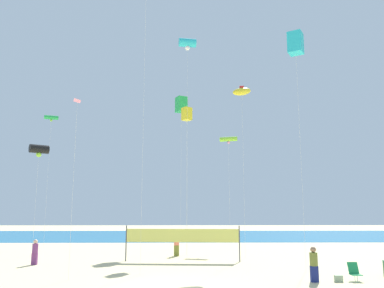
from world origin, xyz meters
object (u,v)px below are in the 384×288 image
Objects in this scene: volleyball_net at (182,237)px; beach_handbag at (339,279)px; kite_cyan_tube at (187,44)px; kite_green_box at (181,105)px; beachgoer_olive_shirt at (314,263)px; beachgoer_plum_shirt at (35,251)px; folding_beach_chair at (354,271)px; kite_lime_tube at (229,140)px; kite_yellow_inflatable at (242,92)px; kite_pink_diamond at (77,108)px; kite_yellow_box at (187,114)px; kite_black_tube at (39,150)px; kite_cyan_box at (295,43)px; kite_green_tube at (51,118)px; beachgoer_coral_shirt at (177,243)px.

volleyball_net is 19.95× the size of beach_handbag.
kite_cyan_tube is (0.32, 0.90, 14.56)m from volleyball_net.
volleyball_net is 0.54× the size of kite_green_box.
kite_green_box reaches higher than volleyball_net.
beachgoer_plum_shirt is (-16.19, 5.90, -0.06)m from beachgoer_olive_shirt.
folding_beach_chair is 19.50m from kite_lime_tube.
beachgoer_olive_shirt reaches higher than beachgoer_plum_shirt.
folding_beach_chair is at bearing -38.24° from volleyball_net.
kite_cyan_tube reaches higher than kite_yellow_inflatable.
beachgoer_olive_shirt is at bearing -3.08° from kite_pink_diamond.
folding_beach_chair is 0.07× the size of kite_yellow_box.
kite_black_tube is 0.58× the size of kite_cyan_box.
kite_green_box is 15.85m from kite_cyan_box.
beachgoer_plum_shirt is at bearing -166.98° from kite_cyan_tube.
kite_green_tube is at bearing -134.90° from beachgoer_olive_shirt.
kite_black_tube is 14.22m from kite_green_box.
kite_pink_diamond is (-14.54, 0.33, 8.55)m from folding_beach_chair.
kite_cyan_tube is (0.80, -2.02, 15.26)m from beachgoer_coral_shirt.
kite_cyan_tube reaches higher than beach_handbag.
kite_black_tube is 0.52× the size of kite_cyan_tube.
kite_lime_tube is at bearing 57.83° from kite_pink_diamond.
beachgoer_plum_shirt is 19.52m from kite_green_box.
beach_handbag is 0.03× the size of kite_yellow_box.
kite_black_tube reaches higher than volleyball_net.
beachgoer_olive_shirt is 1.44m from beach_handbag.
kite_yellow_inflatable reaches higher than kite_pink_diamond.
kite_pink_diamond is (-10.06, -16.00, -1.13)m from kite_lime_tube.
folding_beach_chair is 0.07× the size of kite_green_tube.
beachgoer_plum_shirt is (-9.05, -4.30, -0.08)m from beachgoer_coral_shirt.
kite_cyan_box is 0.89× the size of kite_cyan_tube.
beachgoer_plum_shirt is at bearing 81.87° from beachgoer_coral_shirt.
volleyball_net is at bearing -88.41° from kite_green_box.
kite_yellow_inflatable is 1.04× the size of kite_green_tube.
kite_cyan_tube reaches higher than volleyball_net.
beachgoer_plum_shirt is 0.15× the size of kite_lime_tube.
kite_yellow_box is 11.01m from kite_cyan_box.
kite_pink_diamond is 13.75m from kite_yellow_inflatable.
kite_yellow_box is 1.24× the size of kite_pink_diamond.
volleyball_net is 0.48× the size of kite_cyan_tube.
kite_pink_diamond is at bearing -65.80° from kite_green_tube.
kite_cyan_tube is at bearing 145.64° from folding_beach_chair.
kite_green_box is at bearing 118.41° from kite_cyan_box.
kite_cyan_box is at bearing 11.45° from kite_pink_diamond.
kite_black_tube is 0.66× the size of kite_yellow_inflatable.
beachgoer_olive_shirt is at bearing -176.89° from beach_handbag.
beachgoer_olive_shirt is 14.81m from kite_pink_diamond.
kite_cyan_box is at bearing -35.10° from kite_cyan_tube.
kite_cyan_box is at bearing -21.12° from kite_black_tube.
kite_cyan_box is 6.49m from kite_yellow_inflatable.
beachgoer_coral_shirt is 16.72m from kite_cyan_box.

